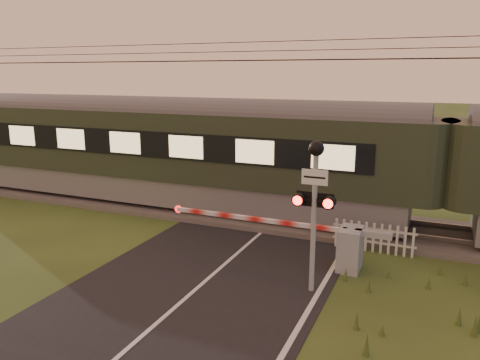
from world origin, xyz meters
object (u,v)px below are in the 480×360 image
at_px(train, 446,170).
at_px(picket_fence, 373,237).
at_px(boom_gate, 340,245).
at_px(crossing_signal, 315,190).

relative_size(train, picket_fence, 17.54).
height_order(boom_gate, picket_fence, boom_gate).
bearing_deg(train, crossing_signal, -118.89).
relative_size(train, crossing_signal, 11.51).
height_order(train, boom_gate, train).
xyz_separation_m(train, crossing_signal, (-2.77, -5.03, 0.27)).
height_order(boom_gate, crossing_signal, crossing_signal).
relative_size(crossing_signal, picket_fence, 1.52).
height_order(train, crossing_signal, train).
bearing_deg(train, picket_fence, -133.01).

